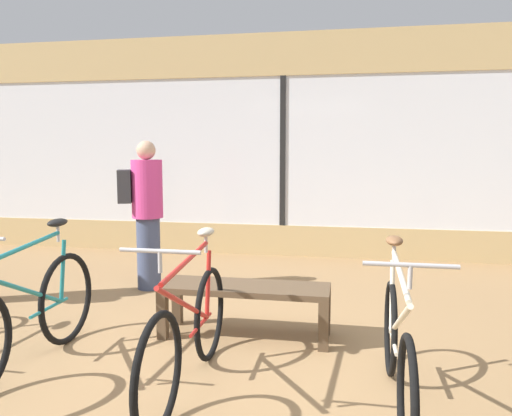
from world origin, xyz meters
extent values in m
plane|color=#99754C|center=(0.00, 0.00, 0.00)|extent=(24.00, 24.00, 0.00)
cube|color=tan|center=(0.00, 4.00, 0.23)|extent=(12.00, 0.08, 0.45)
cube|color=white|center=(0.00, 4.00, 1.52)|extent=(12.00, 0.04, 2.15)
cube|color=tan|center=(0.00, 4.00, 2.90)|extent=(12.00, 0.08, 0.60)
cube|color=black|center=(0.00, 3.97, 1.52)|extent=(0.08, 0.02, 2.15)
torus|color=black|center=(-1.27, 0.35, 0.37)|extent=(0.05, 0.73, 0.73)
cylinder|color=#1E7A7F|center=(-1.27, -0.22, 0.61)|extent=(0.03, 0.98, 0.51)
cylinder|color=#1E7A7F|center=(-1.27, 0.31, 0.61)|extent=(0.03, 0.11, 0.49)
cylinder|color=#1E7A7F|center=(-1.27, -0.19, 0.88)|extent=(0.03, 0.91, 0.10)
cylinder|color=#1E7A7F|center=(-1.27, 0.11, 0.37)|extent=(0.03, 0.47, 0.03)
cylinder|color=#B2B2B7|center=(-1.27, 0.27, 0.92)|extent=(0.02, 0.02, 0.14)
ellipsoid|color=black|center=(-1.27, 0.27, 1.00)|extent=(0.11, 0.22, 0.06)
torus|color=black|center=(-0.05, 0.26, 0.34)|extent=(0.04, 0.69, 0.69)
torus|color=black|center=(-0.05, -0.76, 0.34)|extent=(0.04, 0.69, 0.69)
cylinder|color=red|center=(-0.05, -0.29, 0.58)|extent=(0.03, 0.96, 0.51)
cylinder|color=red|center=(-0.05, 0.22, 0.58)|extent=(0.03, 0.11, 0.49)
cylinder|color=red|center=(-0.05, -0.26, 0.86)|extent=(0.03, 0.88, 0.10)
cylinder|color=red|center=(-0.05, 0.03, 0.34)|extent=(0.03, 0.46, 0.03)
cylinder|color=#B2B2B7|center=(-0.05, 0.18, 0.89)|extent=(0.02, 0.02, 0.14)
ellipsoid|color=#B2A893|center=(-0.05, 0.18, 0.97)|extent=(0.11, 0.22, 0.06)
cylinder|color=#B2B2B7|center=(-0.05, -0.70, 0.95)|extent=(0.02, 0.02, 0.12)
cylinder|color=#ADADB2|center=(-0.05, -0.70, 1.01)|extent=(0.46, 0.02, 0.02)
torus|color=black|center=(1.26, 0.25, 0.33)|extent=(0.04, 0.66, 0.66)
torus|color=black|center=(1.26, -0.77, 0.33)|extent=(0.04, 0.66, 0.66)
cylinder|color=beige|center=(1.26, -0.30, 0.57)|extent=(0.03, 0.96, 0.51)
cylinder|color=beige|center=(1.26, 0.21, 0.57)|extent=(0.03, 0.11, 0.49)
cylinder|color=beige|center=(1.26, -0.27, 0.84)|extent=(0.03, 0.89, 0.10)
cylinder|color=beige|center=(1.26, 0.02, 0.33)|extent=(0.03, 0.46, 0.03)
cylinder|color=#B2B2B7|center=(1.26, 0.17, 0.88)|extent=(0.02, 0.02, 0.14)
ellipsoid|color=brown|center=(1.26, 0.17, 0.96)|extent=(0.11, 0.22, 0.06)
cylinder|color=#B2B2B7|center=(1.26, -0.71, 0.94)|extent=(0.02, 0.02, 0.12)
cylinder|color=#ADADB2|center=(1.26, -0.71, 1.00)|extent=(0.46, 0.02, 0.02)
cube|color=brown|center=(0.12, 0.74, 0.42)|extent=(1.40, 0.44, 0.05)
cube|color=brown|center=(-0.54, 0.56, 0.20)|extent=(0.08, 0.08, 0.39)
cube|color=brown|center=(0.78, 0.56, 0.20)|extent=(0.08, 0.08, 0.39)
cube|color=brown|center=(-0.54, 0.92, 0.20)|extent=(0.08, 0.08, 0.39)
cube|color=brown|center=(0.78, 0.92, 0.20)|extent=(0.08, 0.08, 0.39)
cylinder|color=#424C6B|center=(-1.24, 1.96, 0.40)|extent=(0.34, 0.34, 0.81)
cylinder|color=#D13D84|center=(-1.24, 1.96, 1.13)|extent=(0.44, 0.44, 0.64)
sphere|color=tan|center=(-1.24, 1.96, 1.55)|extent=(0.21, 0.21, 0.21)
cube|color=#38383D|center=(-1.46, 1.88, 1.16)|extent=(0.22, 0.27, 0.36)
camera|label=1|loc=(0.95, -3.21, 1.56)|focal=35.00mm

